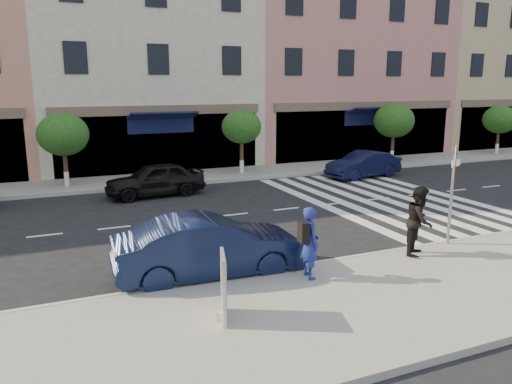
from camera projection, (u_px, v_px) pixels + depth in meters
name	position (u px, v px, depth m)	size (l,w,h in m)	color
ground	(287.00, 250.00, 13.48)	(120.00, 120.00, 0.00)	black
sidewalk_near	(371.00, 302.00, 10.10)	(60.00, 4.50, 0.15)	gray
sidewalk_far	(181.00, 178.00, 23.33)	(60.00, 3.00, 0.15)	gray
building_centre	(140.00, 63.00, 27.36)	(11.00, 9.00, 11.00)	beige
building_east_mid	(329.00, 50.00, 31.80)	(13.00, 9.00, 13.00)	tan
building_east_far	(474.00, 61.00, 36.75)	(12.00, 9.00, 12.00)	tan
street_tree_wb	(63.00, 135.00, 20.74)	(2.10, 2.10, 3.06)	#473323
street_tree_c	(242.00, 127.00, 23.83)	(1.90, 1.90, 3.04)	#473323
street_tree_ea	(394.00, 121.00, 27.31)	(2.20, 2.20, 3.19)	#473323
street_tree_eb	(500.00, 120.00, 30.44)	(2.00, 2.00, 2.94)	#473323
stop_sign	(454.00, 173.00, 13.11)	(0.88, 0.39, 2.69)	gray
photographer	(310.00, 243.00, 11.01)	(0.59, 0.39, 1.63)	navy
walker	(420.00, 221.00, 12.52)	(0.86, 0.67, 1.76)	black
poster_board	(224.00, 288.00, 9.09)	(0.36, 0.80, 1.25)	beige
car_near_mid	(210.00, 247.00, 11.46)	(1.53, 4.38, 1.44)	#0E1633
car_far_mid	(155.00, 179.00, 19.81)	(1.57, 3.90, 1.33)	black
car_far_right	(363.00, 164.00, 23.73)	(1.32, 3.78, 1.25)	black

